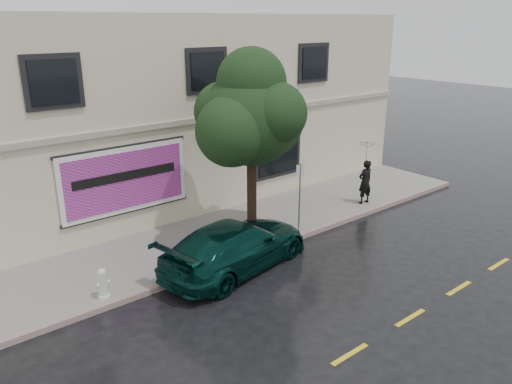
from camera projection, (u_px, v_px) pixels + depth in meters
ground at (308, 265)px, 14.57m from camera, size 90.00×90.00×0.00m
sidewalk at (240, 229)px, 16.92m from camera, size 20.00×3.50×0.15m
curb at (274, 246)px, 15.64m from camera, size 20.00×0.18×0.16m
road_marking at (410, 318)px, 12.00m from camera, size 19.00×0.12×0.01m
building at (152, 106)px, 20.01m from camera, size 20.00×8.12×7.00m
billboard at (126, 180)px, 15.59m from camera, size 4.30×0.16×2.20m
car at (236, 245)px, 14.20m from camera, size 5.18×3.01×1.42m
pedestrian at (365, 182)px, 18.84m from camera, size 0.66×0.48×1.69m
umbrella at (367, 151)px, 18.44m from camera, size 1.31×1.31×0.74m
street_tree at (252, 119)px, 14.67m from camera, size 2.83×2.83×5.32m
fire_hydrant at (103, 284)px, 12.47m from camera, size 0.34×0.31×0.82m
sign_pole at (300, 191)px, 16.05m from camera, size 0.28×0.10×2.34m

